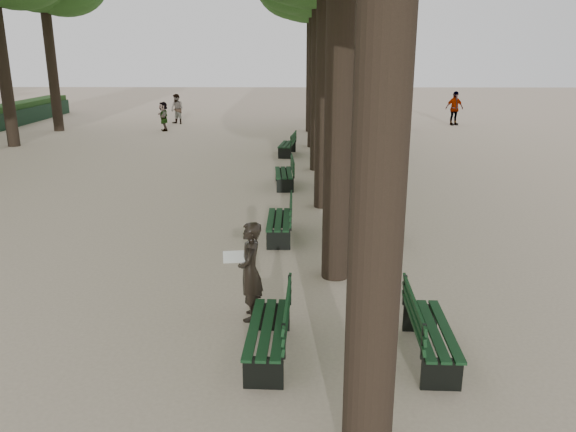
{
  "coord_description": "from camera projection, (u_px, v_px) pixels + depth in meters",
  "views": [
    {
      "loc": [
        0.75,
        -6.99,
        4.16
      ],
      "look_at": [
        0.6,
        3.0,
        1.2
      ],
      "focal_mm": 35.0,
      "sensor_mm": 36.0,
      "label": 1
    }
  ],
  "objects": [
    {
      "name": "pedestrian_a",
      "position": [
        177.0,
        109.0,
        32.63
      ],
      "size": [
        0.9,
        0.73,
        1.73
      ],
      "primitive_type": "imported",
      "rotation": [
        0.0,
        0.0,
        5.74
      ],
      "color": "#262628",
      "rests_on": "ground"
    },
    {
      "name": "pedestrian_b",
      "position": [
        403.0,
        111.0,
        30.48
      ],
      "size": [
        0.81,
        1.3,
        1.93
      ],
      "primitive_type": "imported",
      "rotation": [
        0.0,
        0.0,
        1.2
      ],
      "color": "#262628",
      "rests_on": "ground"
    },
    {
      "name": "man_with_map",
      "position": [
        250.0,
        271.0,
        8.85
      ],
      "size": [
        0.61,
        0.65,
        1.61
      ],
      "color": "black",
      "rests_on": "ground"
    },
    {
      "name": "bench_right_0",
      "position": [
        430.0,
        340.0,
        7.82
      ],
      "size": [
        0.63,
        1.82,
        0.92
      ],
      "color": "black",
      "rests_on": "ground"
    },
    {
      "name": "bench_right_3",
      "position": [
        343.0,
        151.0,
        22.58
      ],
      "size": [
        0.62,
        1.82,
        0.92
      ],
      "color": "black",
      "rests_on": "ground"
    },
    {
      "name": "ground",
      "position": [
        242.0,
        358.0,
        7.9
      ],
      "size": [
        120.0,
        120.0,
        0.0
      ],
      "primitive_type": "plane",
      "color": "#BDA88F",
      "rests_on": "ground"
    },
    {
      "name": "bench_right_1",
      "position": [
        376.0,
        223.0,
        13.11
      ],
      "size": [
        0.81,
        1.86,
        0.92
      ],
      "color": "black",
      "rests_on": "ground"
    },
    {
      "name": "pedestrian_c",
      "position": [
        454.0,
        108.0,
        32.12
      ],
      "size": [
        1.19,
        0.72,
        1.92
      ],
      "primitive_type": "imported",
      "rotation": [
        0.0,
        0.0,
        0.33
      ],
      "color": "#262628",
      "rests_on": "ground"
    },
    {
      "name": "pedestrian_d",
      "position": [
        313.0,
        106.0,
        34.49
      ],
      "size": [
        0.89,
        0.74,
        1.71
      ],
      "primitive_type": "imported",
      "rotation": [
        0.0,
        0.0,
        2.58
      ],
      "color": "#262628",
      "rests_on": "ground"
    },
    {
      "name": "bench_left_1",
      "position": [
        279.0,
        227.0,
        12.84
      ],
      "size": [
        0.57,
        1.8,
        0.92
      ],
      "color": "black",
      "rests_on": "ground"
    },
    {
      "name": "bench_left_0",
      "position": [
        268.0,
        339.0,
        7.85
      ],
      "size": [
        0.64,
        1.82,
        0.92
      ],
      "color": "black",
      "rests_on": "ground"
    },
    {
      "name": "pedestrian_e",
      "position": [
        164.0,
        116.0,
        29.89
      ],
      "size": [
        0.78,
        1.44,
        1.54
      ],
      "primitive_type": "imported",
      "rotation": [
        0.0,
        0.0,
        5.06
      ],
      "color": "#262628",
      "rests_on": "ground"
    },
    {
      "name": "bench_right_2",
      "position": [
        356.0,
        179.0,
        17.56
      ],
      "size": [
        0.78,
        1.86,
        0.92
      ],
      "color": "black",
      "rests_on": "ground"
    },
    {
      "name": "bench_left_2",
      "position": [
        284.0,
        178.0,
        17.73
      ],
      "size": [
        0.67,
        1.83,
        0.92
      ],
      "color": "black",
      "rests_on": "ground"
    },
    {
      "name": "bench_left_3",
      "position": [
        287.0,
        149.0,
        23.04
      ],
      "size": [
        0.78,
        1.85,
        0.92
      ],
      "color": "black",
      "rests_on": "ground"
    }
  ]
}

